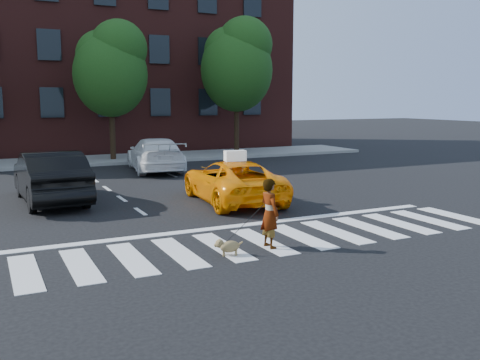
% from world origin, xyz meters
% --- Properties ---
extents(ground, '(120.00, 120.00, 0.00)m').
position_xyz_m(ground, '(0.00, 0.00, 0.00)').
color(ground, black).
rests_on(ground, ground).
extents(crosswalk, '(13.00, 2.40, 0.01)m').
position_xyz_m(crosswalk, '(0.00, 0.00, 0.01)').
color(crosswalk, silver).
rests_on(crosswalk, ground).
extents(stop_line, '(12.00, 0.30, 0.01)m').
position_xyz_m(stop_line, '(0.00, 1.60, 0.01)').
color(stop_line, silver).
rests_on(stop_line, ground).
extents(sidewalk_far, '(30.00, 4.00, 0.15)m').
position_xyz_m(sidewalk_far, '(0.00, 17.50, 0.07)').
color(sidewalk_far, slate).
rests_on(sidewalk_far, ground).
extents(building, '(26.00, 10.00, 12.00)m').
position_xyz_m(building, '(0.00, 25.00, 6.00)').
color(building, '#4E1F1C').
rests_on(building, ground).
extents(tree_mid, '(3.69, 3.69, 7.10)m').
position_xyz_m(tree_mid, '(0.53, 17.00, 4.85)').
color(tree_mid, black).
rests_on(tree_mid, ground).
extents(tree_right, '(4.00, 4.00, 7.70)m').
position_xyz_m(tree_right, '(7.53, 17.00, 5.26)').
color(tree_right, black).
rests_on(tree_right, ground).
extents(taxi, '(2.56, 4.86, 1.30)m').
position_xyz_m(taxi, '(1.40, 4.60, 0.65)').
color(taxi, '#FF8F05').
rests_on(taxi, ground).
extents(black_sedan, '(1.89, 4.93, 1.60)m').
position_xyz_m(black_sedan, '(-3.70, 7.00, 0.80)').
color(black_sedan, black).
rests_on(black_sedan, ground).
extents(white_suv, '(2.74, 5.32, 1.48)m').
position_xyz_m(white_suv, '(1.40, 12.67, 0.74)').
color(white_suv, white).
rests_on(white_suv, ground).
extents(woman, '(0.40, 0.57, 1.51)m').
position_xyz_m(woman, '(-0.11, -0.48, 0.76)').
color(woman, '#999999').
rests_on(woman, ground).
extents(dog, '(0.57, 0.40, 0.34)m').
position_xyz_m(dog, '(-1.17, -0.63, 0.20)').
color(dog, olive).
rests_on(dog, ground).
extents(taxi_sign, '(0.67, 0.34, 0.32)m').
position_xyz_m(taxi_sign, '(1.40, 4.40, 1.46)').
color(taxi_sign, white).
rests_on(taxi_sign, taxi).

